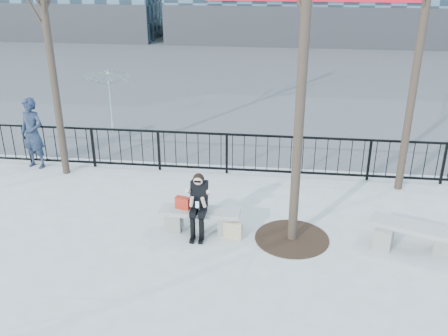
# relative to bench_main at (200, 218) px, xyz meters

# --- Properties ---
(ground) EXTENTS (120.00, 120.00, 0.00)m
(ground) POSITION_rel_bench_main_xyz_m (0.00, 0.00, -0.30)
(ground) COLOR #A0A09B
(ground) RESTS_ON ground
(street_surface) EXTENTS (60.00, 23.00, 0.01)m
(street_surface) POSITION_rel_bench_main_xyz_m (0.00, 15.00, -0.30)
(street_surface) COLOR #474747
(street_surface) RESTS_ON ground
(railing) EXTENTS (14.00, 0.06, 1.10)m
(railing) POSITION_rel_bench_main_xyz_m (0.00, 3.00, 0.25)
(railing) COLOR black
(railing) RESTS_ON ground
(tree_grate) EXTENTS (1.50, 1.50, 0.02)m
(tree_grate) POSITION_rel_bench_main_xyz_m (1.90, -0.10, -0.29)
(tree_grate) COLOR black
(tree_grate) RESTS_ON ground
(bench_main) EXTENTS (1.65, 0.46, 0.49)m
(bench_main) POSITION_rel_bench_main_xyz_m (0.00, 0.00, 0.00)
(bench_main) COLOR slate
(bench_main) RESTS_ON ground
(bench_second) EXTENTS (1.72, 0.48, 0.51)m
(bench_second) POSITION_rel_bench_main_xyz_m (4.25, -0.17, 0.01)
(bench_second) COLOR slate
(bench_second) RESTS_ON ground
(seated_woman) EXTENTS (0.50, 0.64, 1.34)m
(seated_woman) POSITION_rel_bench_main_xyz_m (0.00, -0.16, 0.37)
(seated_woman) COLOR black
(seated_woman) RESTS_ON ground
(handbag) EXTENTS (0.33, 0.22, 0.25)m
(handbag) POSITION_rel_bench_main_xyz_m (-0.35, 0.02, 0.31)
(handbag) COLOR #AF2515
(handbag) RESTS_ON bench_main
(shopping_bag) EXTENTS (0.40, 0.22, 0.36)m
(shopping_bag) POSITION_rel_bench_main_xyz_m (0.71, -0.20, -0.12)
(shopping_bag) COLOR beige
(shopping_bag) RESTS_ON ground
(standing_man) EXTENTS (0.78, 0.60, 1.90)m
(standing_man) POSITION_rel_bench_main_xyz_m (-4.94, 2.80, 0.65)
(standing_man) COLOR black
(standing_man) RESTS_ON ground
(vendor_umbrella) EXTENTS (2.34, 2.39, 2.05)m
(vendor_umbrella) POSITION_rel_bench_main_xyz_m (-3.83, 5.72, 0.72)
(vendor_umbrella) COLOR gold
(vendor_umbrella) RESTS_ON ground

